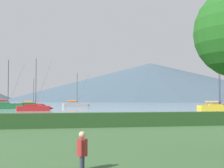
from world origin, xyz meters
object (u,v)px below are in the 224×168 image
at_px(sailboat_slip_9, 75,105).
at_px(sailboat_slip_11, 33,108).
at_px(sailboat_slip_8, 5,105).
at_px(sailboat_slip_7, 217,107).
at_px(person_seated_viewer, 82,149).
at_px(sailboat_slip_3, 32,105).
at_px(sailboat_slip_10, 219,106).

bearing_deg(sailboat_slip_9, sailboat_slip_11, -116.45).
height_order(sailboat_slip_8, sailboat_slip_9, sailboat_slip_8).
relative_size(sailboat_slip_7, sailboat_slip_8, 0.89).
bearing_deg(person_seated_viewer, sailboat_slip_9, 98.47).
relative_size(sailboat_slip_7, sailboat_slip_9, 1.06).
relative_size(sailboat_slip_3, person_seated_viewer, 6.29).
bearing_deg(sailboat_slip_11, sailboat_slip_7, -17.66).
bearing_deg(sailboat_slip_8, sailboat_slip_7, -35.50).
xyz_separation_m(sailboat_slip_10, sailboat_slip_11, (-44.44, -10.17, 0.04)).
bearing_deg(sailboat_slip_7, sailboat_slip_8, 155.81).
bearing_deg(sailboat_slip_11, sailboat_slip_10, 6.36).
relative_size(sailboat_slip_7, sailboat_slip_11, 1.02).
xyz_separation_m(sailboat_slip_3, sailboat_slip_7, (35.54, -37.71, 0.09)).
xyz_separation_m(sailboat_slip_8, sailboat_slip_10, (51.12, -5.58, -0.20)).
bearing_deg(sailboat_slip_8, sailboat_slip_3, 62.93).
bearing_deg(sailboat_slip_9, sailboat_slip_3, 163.41).
bearing_deg(sailboat_slip_3, sailboat_slip_8, -105.57).
height_order(sailboat_slip_7, sailboat_slip_11, sailboat_slip_7).
height_order(sailboat_slip_3, sailboat_slip_11, sailboat_slip_11).
bearing_deg(sailboat_slip_9, sailboat_slip_7, -62.05).
bearing_deg(sailboat_slip_3, person_seated_viewer, -82.75).
relative_size(sailboat_slip_3, sailboat_slip_7, 0.77).
relative_size(sailboat_slip_10, sailboat_slip_11, 0.97).
distance_m(sailboat_slip_9, person_seated_viewer, 84.36).
relative_size(sailboat_slip_7, person_seated_viewer, 8.16).
xyz_separation_m(sailboat_slip_7, sailboat_slip_11, (-34.47, 6.78, -0.07)).
bearing_deg(sailboat_slip_9, sailboat_slip_8, -149.37).
bearing_deg(sailboat_slip_7, sailboat_slip_9, 128.23).
xyz_separation_m(sailboat_slip_7, person_seated_viewer, (-31.71, -48.54, 0.01)).
xyz_separation_m(sailboat_slip_9, person_seated_viewer, (-8.06, -83.97, 0.03)).
bearing_deg(sailboat_slip_8, person_seated_viewer, -89.23).
relative_size(sailboat_slip_8, sailboat_slip_9, 1.19).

